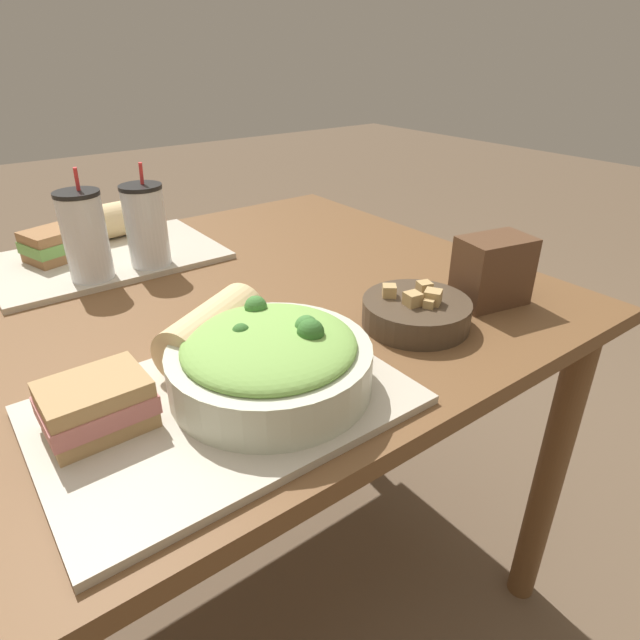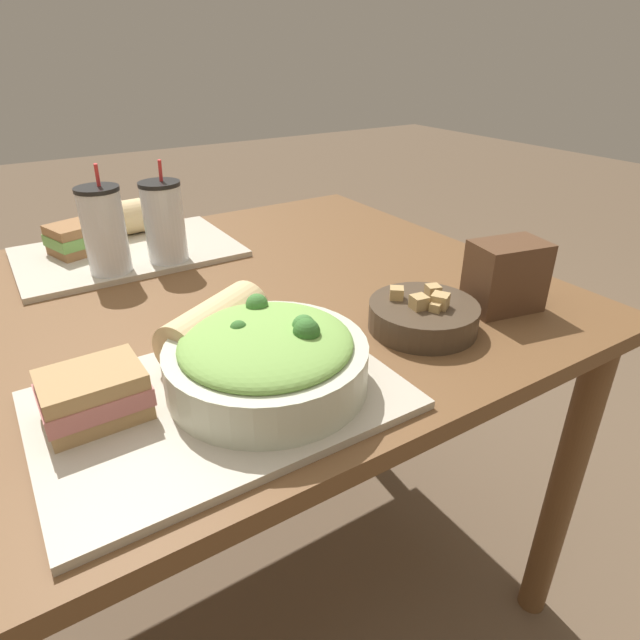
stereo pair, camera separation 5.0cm
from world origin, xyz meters
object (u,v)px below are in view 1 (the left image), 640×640
object	(u,v)px
sandwich_far	(57,244)
baguette_far	(116,219)
sandwich_near	(97,405)
salad_bowl	(270,359)
soup_bowl	(416,311)
baguette_near	(213,330)
drink_cup_dark	(86,239)
chip_bag	(493,271)
drink_cup_red	(147,228)

from	to	relation	value
sandwich_far	baguette_far	xyz separation A→B (m)	(0.15, 0.07, 0.01)
sandwich_near	sandwich_far	bearing A→B (deg)	79.74
sandwich_far	salad_bowl	bearing A→B (deg)	-98.62
baguette_far	soup_bowl	bearing A→B (deg)	-165.87
salad_bowl	sandwich_near	world-z (taller)	salad_bowl
baguette_near	baguette_far	xyz separation A→B (m)	(0.07, 0.62, 0.00)
drink_cup_dark	soup_bowl	bearing A→B (deg)	-53.08
baguette_near	chip_bag	xyz separation A→B (m)	(0.49, -0.12, 0.01)
sandwich_near	chip_bag	world-z (taller)	chip_bag
soup_bowl	baguette_far	xyz separation A→B (m)	(-0.25, 0.72, 0.03)
sandwich_far	drink_cup_dark	bearing A→B (deg)	-97.49
salad_bowl	drink_cup_dark	size ratio (longest dim) A/B	1.26
drink_cup_dark	baguette_far	bearing A→B (deg)	60.84
salad_bowl	drink_cup_dark	world-z (taller)	drink_cup_dark
drink_cup_dark	drink_cup_red	bearing A→B (deg)	0.00
sandwich_near	drink_cup_dark	xyz separation A→B (m)	(0.13, 0.47, 0.05)
drink_cup_dark	baguette_near	bearing A→B (deg)	-81.79
drink_cup_red	sandwich_far	bearing A→B (deg)	133.89
chip_bag	soup_bowl	bearing A→B (deg)	-173.91
sandwich_near	drink_cup_red	xyz separation A→B (m)	(0.25, 0.47, 0.04)
salad_bowl	sandwich_near	bearing A→B (deg)	166.11
chip_bag	baguette_near	bearing A→B (deg)	178.46
sandwich_near	baguette_far	distance (m)	0.74
soup_bowl	sandwich_near	distance (m)	0.51
soup_bowl	baguette_near	xyz separation A→B (m)	(-0.32, 0.10, 0.03)
drink_cup_red	chip_bag	bearing A→B (deg)	-50.32
soup_bowl	drink_cup_red	size ratio (longest dim) A/B	0.87
baguette_near	baguette_far	size ratio (longest dim) A/B	1.30
baguette_near	sandwich_near	bearing A→B (deg)	81.13
soup_bowl	sandwich_near	size ratio (longest dim) A/B	1.46
baguette_near	sandwich_far	distance (m)	0.56
salad_bowl	baguette_far	world-z (taller)	salad_bowl
baguette_far	drink_cup_dark	bearing A→B (deg)	145.64
sandwich_near	chip_bag	bearing A→B (deg)	-4.68
soup_bowl	sandwich_far	world-z (taller)	sandwich_far
soup_bowl	sandwich_near	world-z (taller)	sandwich_near
drink_cup_red	drink_cup_dark	bearing A→B (deg)	-180.00
sandwich_far	chip_bag	bearing A→B (deg)	-66.80
soup_bowl	drink_cup_red	world-z (taller)	drink_cup_red
baguette_far	drink_cup_red	bearing A→B (deg)	173.43
sandwich_far	baguette_far	bearing A→B (deg)	7.83
sandwich_far	drink_cup_red	world-z (taller)	drink_cup_red
salad_bowl	baguette_far	size ratio (longest dim) A/B	1.82
sandwich_far	baguette_far	world-z (taller)	baguette_far
salad_bowl	chip_bag	size ratio (longest dim) A/B	1.92
baguette_far	drink_cup_red	xyz separation A→B (m)	(-0.01, -0.22, 0.04)
soup_bowl	sandwich_far	xyz separation A→B (m)	(-0.40, 0.65, 0.02)
sandwich_far	chip_bag	distance (m)	0.88
sandwich_far	drink_cup_dark	xyz separation A→B (m)	(0.03, -0.15, 0.05)
salad_bowl	baguette_far	bearing A→B (deg)	86.59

